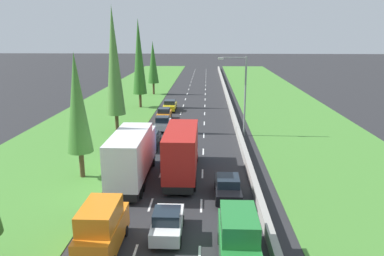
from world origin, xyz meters
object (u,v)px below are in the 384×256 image
object	(u,v)px
black_sedan_left_lane	(150,140)
poplar_tree_second	(77,104)
orange_van_left_lane	(102,228)
black_sedan_right_lane	(228,187)
poplar_tree_fourth	(139,57)
white_box_truck_left_lane	(132,155)
poplar_tree_fifth	(153,62)
white_hatchback_centre_lane	(167,223)
red_box_truck_centre_lane	(182,150)
orange_hatchback_left_lane	(164,114)
green_van_right_lane	(238,237)
poplar_tree_third	(114,61)
yellow_sedan_left_lane	(170,105)
silver_hatchback_left_lane	(163,123)
street_light_mast	(242,90)

from	to	relation	value
black_sedan_left_lane	poplar_tree_second	xyz separation A→B (m)	(-4.35, -8.32, 5.30)
orange_van_left_lane	black_sedan_left_lane	size ratio (longest dim) A/B	1.09
black_sedan_right_lane	poplar_tree_fourth	size ratio (longest dim) A/B	0.33
orange_van_left_lane	poplar_tree_fourth	size ratio (longest dim) A/B	0.36
poplar_tree_second	black_sedan_right_lane	bearing A→B (deg)	-16.57
white_box_truck_left_lane	poplar_tree_second	size ratio (longest dim) A/B	0.93
poplar_tree_fourth	poplar_tree_fifth	xyz separation A→B (m)	(0.30, 12.89, -1.82)
white_hatchback_centre_lane	red_box_truck_centre_lane	xyz separation A→B (m)	(0.22, 9.52, 1.35)
orange_hatchback_left_lane	poplar_tree_second	size ratio (longest dim) A/B	0.39
green_van_right_lane	poplar_tree_second	size ratio (longest dim) A/B	0.48
poplar_tree_fourth	poplar_tree_third	bearing A→B (deg)	-90.48
black_sedan_left_lane	poplar_tree_third	size ratio (longest dim) A/B	0.31
orange_van_left_lane	green_van_right_lane	xyz separation A→B (m)	(7.21, -0.62, 0.00)
green_van_right_lane	poplar_tree_third	xyz separation A→B (m)	(-12.28, 25.47, 6.93)
orange_van_left_lane	yellow_sedan_left_lane	distance (m)	37.72
white_hatchback_centre_lane	orange_hatchback_left_lane	world-z (taller)	same
red_box_truck_centre_lane	orange_hatchback_left_lane	distance (m)	20.47
red_box_truck_centre_lane	poplar_tree_fifth	xyz separation A→B (m)	(-8.20, 41.72, 3.87)
poplar_tree_fourth	green_van_right_lane	bearing A→B (deg)	-73.38
poplar_tree_second	poplar_tree_third	distance (m)	14.44
white_hatchback_centre_lane	white_box_truck_left_lane	world-z (taller)	white_box_truck_left_lane
silver_hatchback_left_lane	poplar_tree_third	world-z (taller)	poplar_tree_third
white_hatchback_centre_lane	street_light_mast	distance (m)	23.45
white_hatchback_centre_lane	red_box_truck_centre_lane	size ratio (longest dim) A/B	0.41
black_sedan_right_lane	street_light_mast	bearing A→B (deg)	81.93
white_box_truck_left_lane	poplar_tree_fourth	size ratio (longest dim) A/B	0.69
poplar_tree_fourth	street_light_mast	distance (m)	21.81
poplar_tree_second	poplar_tree_third	world-z (taller)	poplar_tree_third
poplar_tree_third	poplar_tree_fourth	size ratio (longest dim) A/B	1.07
yellow_sedan_left_lane	poplar_tree_fourth	world-z (taller)	poplar_tree_fourth
white_box_truck_left_lane	red_box_truck_centre_lane	bearing A→B (deg)	19.86
poplar_tree_third	black_sedan_right_lane	bearing A→B (deg)	-55.54
white_box_truck_left_lane	green_van_right_lane	world-z (taller)	white_box_truck_left_lane
white_hatchback_centre_lane	red_box_truck_centre_lane	world-z (taller)	red_box_truck_centre_lane
poplar_tree_fourth	black_sedan_left_lane	bearing A→B (deg)	-77.47
orange_van_left_lane	red_box_truck_centre_lane	xyz separation A→B (m)	(3.55, 11.25, 0.78)
black_sedan_left_lane	orange_hatchback_left_lane	bearing A→B (deg)	89.77
poplar_tree_fourth	poplar_tree_fifth	size ratio (longest dim) A/B	1.36
white_box_truck_left_lane	silver_hatchback_left_lane	world-z (taller)	white_box_truck_left_lane
white_box_truck_left_lane	poplar_tree_fourth	bearing A→B (deg)	98.82
red_box_truck_centre_lane	orange_van_left_lane	bearing A→B (deg)	-107.52
black_sedan_left_lane	silver_hatchback_left_lane	xyz separation A→B (m)	(0.47, 7.14, 0.02)
poplar_tree_third	street_light_mast	bearing A→B (deg)	-3.65
orange_hatchback_left_lane	poplar_tree_second	bearing A→B (deg)	-101.98
orange_hatchback_left_lane	black_sedan_left_lane	bearing A→B (deg)	-90.23
yellow_sedan_left_lane	poplar_tree_fifth	world-z (taller)	poplar_tree_fifth
poplar_tree_third	poplar_tree_fourth	bearing A→B (deg)	89.52
poplar_tree_second	green_van_right_lane	bearing A→B (deg)	-43.55
yellow_sedan_left_lane	silver_hatchback_left_lane	bearing A→B (deg)	-88.70
orange_van_left_lane	black_sedan_right_lane	distance (m)	10.07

